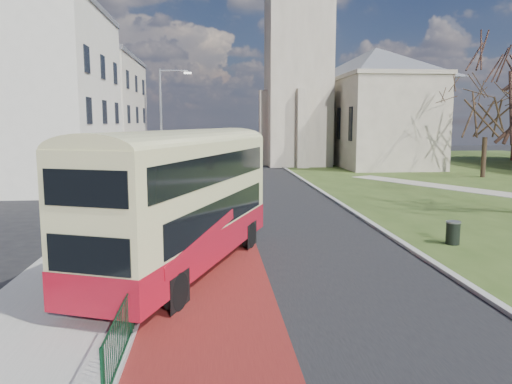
{
  "coord_description": "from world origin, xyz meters",
  "views": [
    {
      "loc": [
        -1.13,
        -15.75,
        4.7
      ],
      "look_at": [
        0.53,
        3.28,
        2.0
      ],
      "focal_mm": 35.0,
      "sensor_mm": 36.0,
      "label": 1
    }
  ],
  "objects": [
    {
      "name": "pavement_west",
      "position": [
        -5.0,
        20.0,
        0.06
      ],
      "size": [
        4.0,
        120.0,
        0.12
      ],
      "primitive_type": "cube",
      "color": "gray",
      "rests_on": "ground"
    },
    {
      "name": "bus_lane",
      "position": [
        -1.2,
        20.0,
        0.01
      ],
      "size": [
        3.4,
        120.0,
        0.01
      ],
      "primitive_type": "cube",
      "color": "#591414",
      "rests_on": "ground"
    },
    {
      "name": "gothic_church",
      "position": [
        12.56,
        38.0,
        13.13
      ],
      "size": [
        16.38,
        18.0,
        40.0
      ],
      "color": "gray",
      "rests_on": "ground"
    },
    {
      "name": "street_block_far",
      "position": [
        -14.0,
        38.0,
        5.76
      ],
      "size": [
        10.3,
        16.3,
        11.5
      ],
      "color": "#BBB19E",
      "rests_on": "ground"
    },
    {
      "name": "kerb_east",
      "position": [
        6.1,
        22.0,
        0.07
      ],
      "size": [
        0.25,
        80.0,
        0.13
      ],
      "primitive_type": "cube",
      "color": "#999993",
      "rests_on": "ground"
    },
    {
      "name": "ground",
      "position": [
        0.0,
        0.0,
        0.0
      ],
      "size": [
        160.0,
        160.0,
        0.0
      ],
      "primitive_type": "plane",
      "color": "black",
      "rests_on": "ground"
    },
    {
      "name": "winter_tree_far",
      "position": [
        21.64,
        24.41,
        6.07
      ],
      "size": [
        5.96,
        5.96,
        8.71
      ],
      "rotation": [
        0.0,
        0.0,
        -0.01
      ],
      "color": "#312318",
      "rests_on": "grass_green"
    },
    {
      "name": "kerb_west",
      "position": [
        -3.0,
        20.0,
        0.07
      ],
      "size": [
        0.25,
        120.0,
        0.13
      ],
      "primitive_type": "cube",
      "color": "#999993",
      "rests_on": "ground"
    },
    {
      "name": "bus",
      "position": [
        -2.01,
        -0.35,
        2.44
      ],
      "size": [
        5.79,
        10.4,
        4.27
      ],
      "rotation": [
        0.0,
        0.0,
        -0.36
      ],
      "color": "maroon",
      "rests_on": "ground"
    },
    {
      "name": "road_carriageway",
      "position": [
        1.5,
        20.0,
        0.01
      ],
      "size": [
        9.0,
        120.0,
        0.01
      ],
      "primitive_type": "cube",
      "color": "black",
      "rests_on": "ground"
    },
    {
      "name": "street_block_near",
      "position": [
        -14.0,
        22.0,
        6.51
      ],
      "size": [
        10.3,
        14.3,
        13.0
      ],
      "color": "beige",
      "rests_on": "ground"
    },
    {
      "name": "litter_bin",
      "position": [
        8.0,
        2.18,
        0.49
      ],
      "size": [
        0.59,
        0.59,
        0.89
      ],
      "rotation": [
        0.0,
        0.0,
        -0.06
      ],
      "color": "black",
      "rests_on": "grass_green"
    },
    {
      "name": "pedestrian_railing",
      "position": [
        -2.95,
        4.0,
        0.55
      ],
      "size": [
        0.07,
        24.0,
        1.12
      ],
      "color": "#0D3920",
      "rests_on": "ground"
    },
    {
      "name": "streetlamp",
      "position": [
        -4.35,
        18.0,
        4.59
      ],
      "size": [
        2.13,
        0.18,
        8.0
      ],
      "color": "gray",
      "rests_on": "pavement_west"
    }
  ]
}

